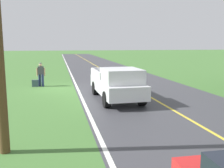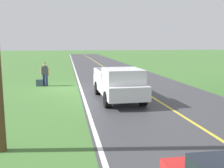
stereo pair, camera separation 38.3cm
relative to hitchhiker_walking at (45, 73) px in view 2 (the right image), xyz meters
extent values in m
plane|color=#427033|center=(-1.52, 1.28, -0.98)|extent=(200.00, 200.00, 0.00)
cube|color=#3D3D42|center=(-6.43, 1.28, -0.98)|extent=(8.22, 120.00, 0.00)
cube|color=silver|center=(-2.50, 1.28, -0.98)|extent=(0.16, 117.60, 0.00)
cube|color=gold|center=(-6.43, 1.28, -0.98)|extent=(0.14, 117.60, 0.00)
cylinder|color=navy|center=(-0.11, 0.15, -0.54)|extent=(0.18, 0.18, 0.88)
cylinder|color=navy|center=(0.11, -0.09, -0.54)|extent=(0.18, 0.18, 0.88)
cube|color=#3F3F47|center=(0.00, 0.03, 0.19)|extent=(0.40, 0.26, 0.58)
sphere|color=tan|center=(0.00, 0.03, 0.59)|extent=(0.23, 0.23, 0.23)
sphere|color=#4C564C|center=(0.00, 0.03, 0.67)|extent=(0.20, 0.20, 0.20)
cube|color=black|center=(0.00, -0.17, 0.22)|extent=(0.32, 0.20, 0.44)
cylinder|color=tan|center=(-0.26, 0.05, 0.08)|extent=(0.10, 0.10, 0.58)
cylinder|color=tan|center=(0.26, 0.05, 0.08)|extent=(0.10, 0.10, 0.58)
cube|color=#384C56|center=(0.42, 0.08, -0.73)|extent=(0.46, 0.20, 0.50)
cube|color=silver|center=(-4.35, 5.34, -0.23)|extent=(2.13, 5.45, 0.70)
cube|color=silver|center=(-4.38, 6.53, 0.48)|extent=(1.89, 2.20, 0.72)
cube|color=black|center=(-4.38, 6.53, 0.55)|extent=(1.71, 1.34, 0.43)
cube|color=silver|center=(-5.26, 4.24, 0.34)|extent=(0.17, 3.03, 0.45)
cube|color=silver|center=(-3.38, 4.29, 0.34)|extent=(0.17, 3.03, 0.45)
cube|color=silver|center=(-4.28, 2.75, 0.34)|extent=(1.84, 0.14, 0.45)
cylinder|color=black|center=(-5.29, 7.07, -0.58)|extent=(0.32, 0.81, 0.80)
cylinder|color=black|center=(-3.49, 7.11, -0.58)|extent=(0.32, 0.81, 0.80)
cylinder|color=black|center=(-5.21, 3.77, -0.58)|extent=(0.32, 0.81, 0.80)
cylinder|color=black|center=(-3.41, 3.81, -0.58)|extent=(0.32, 0.81, 0.80)
camera|label=1|loc=(-1.24, 18.91, 2.09)|focal=40.64mm
camera|label=2|loc=(-1.61, 18.98, 2.09)|focal=40.64mm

